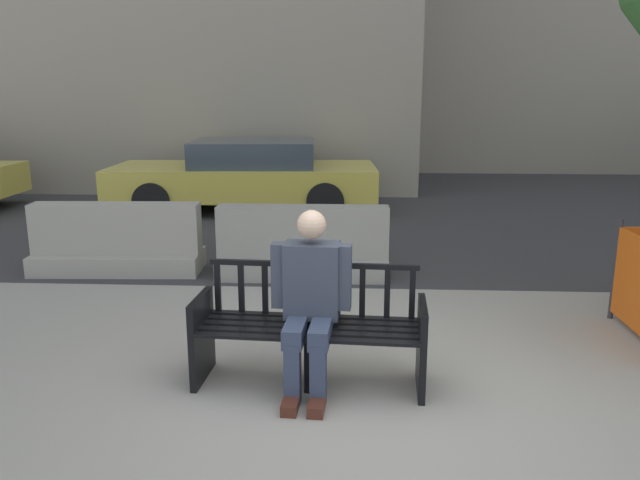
# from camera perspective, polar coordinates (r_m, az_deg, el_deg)

# --- Properties ---
(ground_plane) EXTENTS (200.00, 200.00, 0.00)m
(ground_plane) POSITION_cam_1_polar(r_m,az_deg,el_deg) (4.49, 5.69, -15.09)
(ground_plane) COLOR gray
(street_asphalt) EXTENTS (120.00, 12.00, 0.01)m
(street_asphalt) POSITION_cam_1_polar(r_m,az_deg,el_deg) (12.82, 3.95, 3.84)
(street_asphalt) COLOR #333335
(street_asphalt) RESTS_ON ground
(street_bench) EXTENTS (1.72, 0.62, 0.88)m
(street_bench) POSITION_cam_1_polar(r_m,az_deg,el_deg) (4.67, -0.93, -8.46)
(street_bench) COLOR black
(street_bench) RESTS_ON ground
(seated_person) EXTENTS (0.59, 0.74, 1.31)m
(seated_person) POSITION_cam_1_polar(r_m,az_deg,el_deg) (4.51, -0.89, -5.27)
(seated_person) COLOR #383D4C
(seated_person) RESTS_ON ground
(jersey_barrier_centre) EXTENTS (2.01, 0.70, 0.84)m
(jersey_barrier_centre) POSITION_cam_1_polar(r_m,az_deg,el_deg) (7.34, -1.57, -0.73)
(jersey_barrier_centre) COLOR gray
(jersey_barrier_centre) RESTS_ON ground
(jersey_barrier_left) EXTENTS (2.03, 0.76, 0.84)m
(jersey_barrier_left) POSITION_cam_1_polar(r_m,az_deg,el_deg) (7.90, -18.03, -0.37)
(jersey_barrier_left) COLOR #9E998E
(jersey_barrier_left) RESTS_ON ground
(car_taxi_near) EXTENTS (4.84, 2.20, 1.27)m
(car_taxi_near) POSITION_cam_1_polar(r_m,az_deg,el_deg) (11.51, -6.72, 5.92)
(car_taxi_near) COLOR #DBC64C
(car_taxi_near) RESTS_ON ground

